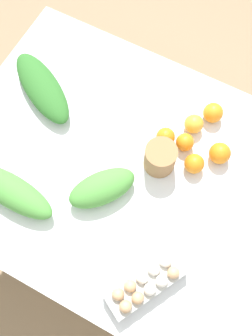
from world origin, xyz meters
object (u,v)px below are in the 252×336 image
object	(u,v)px
orange_5	(166,137)
greens_bunch_chard	(42,88)
egg_carton	(145,284)
orange_0	(194,164)
paper_bag	(160,158)
orange_1	(185,142)
orange_3	(194,124)
greens_bunch_scallion	(11,191)
orange_2	(220,153)
greens_bunch_dandelion	(102,188)
orange_4	(213,113)

from	to	relation	value
orange_5	greens_bunch_chard	bearing A→B (deg)	4.10
egg_carton	orange_5	xyz separation A→B (m)	(0.18, -0.52, -0.01)
egg_carton	orange_0	distance (m)	0.47
paper_bag	orange_1	world-z (taller)	paper_bag
orange_3	orange_5	xyz separation A→B (m)	(0.07, 0.10, -0.00)
greens_bunch_scallion	orange_2	bearing A→B (deg)	-141.09
orange_3	orange_5	distance (m)	0.13
paper_bag	orange_3	bearing A→B (deg)	-104.52
paper_bag	orange_1	size ratio (longest dim) A/B	1.79
greens_bunch_scallion	orange_0	world-z (taller)	greens_bunch_scallion
greens_bunch_chard	orange_0	bearing A→B (deg)	179.00
paper_bag	orange_5	xyz separation A→B (m)	(0.02, -0.10, -0.03)
egg_carton	paper_bag	xyz separation A→B (m)	(0.15, -0.42, 0.02)
orange_3	orange_5	bearing A→B (deg)	53.85
greens_bunch_chard	orange_2	bearing A→B (deg)	-174.64
paper_bag	orange_3	world-z (taller)	paper_bag
paper_bag	orange_2	bearing A→B (deg)	-145.47
egg_carton	paper_bag	size ratio (longest dim) A/B	2.33
orange_2	greens_bunch_dandelion	bearing A→B (deg)	45.30
orange_3	orange_5	size ratio (longest dim) A/B	1.03
greens_bunch_scallion	paper_bag	bearing A→B (deg)	-139.28
orange_1	orange_4	xyz separation A→B (m)	(-0.05, -0.17, 0.00)
orange_1	orange_2	bearing A→B (deg)	-172.92
greens_bunch_dandelion	greens_bunch_chard	bearing A→B (deg)	-31.54
greens_bunch_chard	orange_3	distance (m)	0.63
greens_bunch_chard	orange_2	world-z (taller)	greens_bunch_chard
paper_bag	orange_1	distance (m)	0.13
orange_1	orange_5	bearing A→B (deg)	11.15
greens_bunch_chard	greens_bunch_scallion	world-z (taller)	greens_bunch_scallion
egg_carton	greens_bunch_chard	xyz separation A→B (m)	(0.71, -0.48, -0.00)
greens_bunch_chard	greens_bunch_dandelion	bearing A→B (deg)	148.46
greens_bunch_scallion	orange_5	xyz separation A→B (m)	(-0.40, -0.46, -0.01)
egg_carton	greens_bunch_scallion	world-z (taller)	same
orange_4	orange_5	size ratio (longest dim) A/B	1.09
orange_0	orange_3	distance (m)	0.17
greens_bunch_chard	orange_4	bearing A→B (deg)	-161.60
orange_1	paper_bag	bearing A→B (deg)	64.75
egg_carton	paper_bag	distance (m)	0.45
greens_bunch_chard	orange_1	distance (m)	0.61
paper_bag	greens_bunch_dandelion	world-z (taller)	paper_bag
paper_bag	orange_2	distance (m)	0.23
egg_carton	greens_bunch_scallion	xyz separation A→B (m)	(0.58, -0.06, 0.00)
greens_bunch_scallion	orange_1	distance (m)	0.67
greens_bunch_scallion	orange_3	bearing A→B (deg)	-130.07
greens_bunch_chard	egg_carton	bearing A→B (deg)	145.86
greens_bunch_chard	orange_4	world-z (taller)	greens_bunch_chard
orange_4	orange_5	bearing A→B (deg)	56.12
orange_4	orange_0	bearing A→B (deg)	95.54
egg_carton	greens_bunch_chard	world-z (taller)	egg_carton
orange_0	orange_4	world-z (taller)	orange_4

